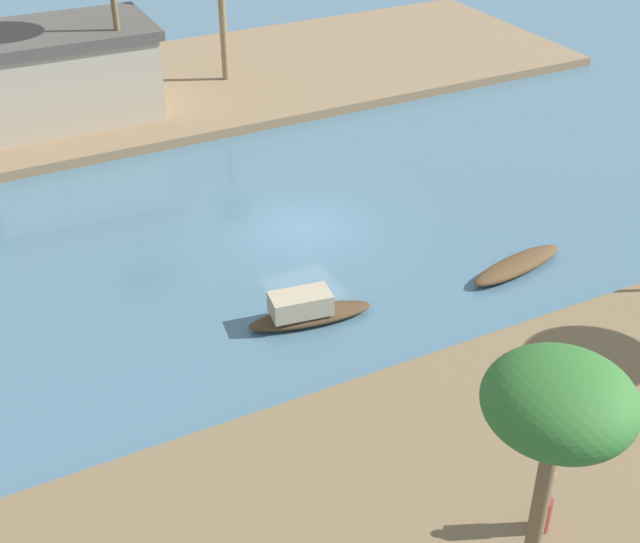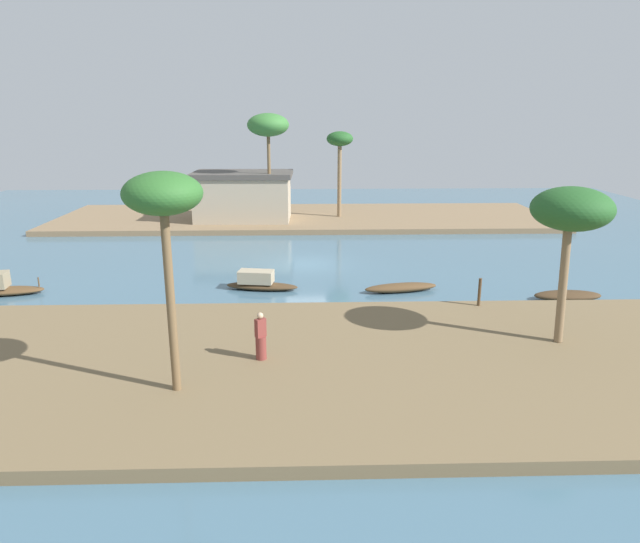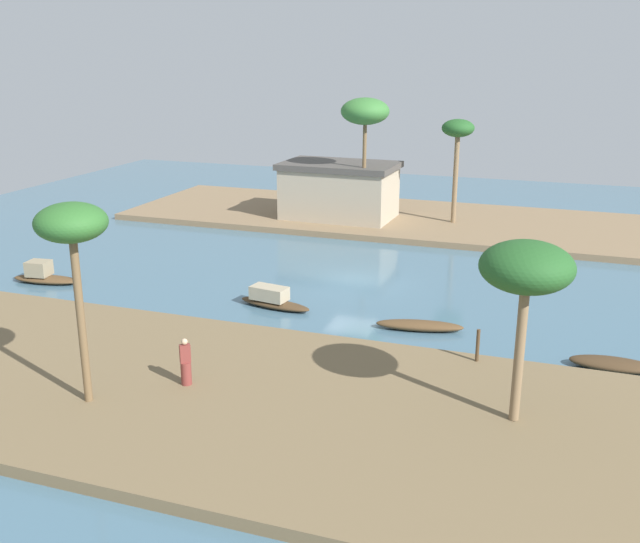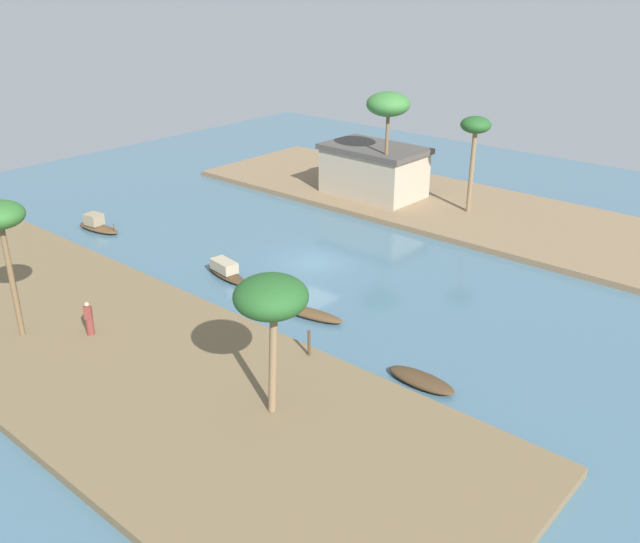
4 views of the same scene
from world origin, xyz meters
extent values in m
plane|color=#476B7F|center=(0.00, 0.00, 0.00)|extent=(70.88, 70.88, 0.00)
cube|color=brown|center=(0.00, -14.77, 0.20)|extent=(41.33, 12.62, 0.41)
cube|color=#846B4C|center=(0.00, 14.77, 0.20)|extent=(41.33, 12.62, 0.41)
ellipsoid|color=brown|center=(4.84, -5.67, 0.22)|extent=(3.93, 1.58, 0.44)
ellipsoid|color=#47331E|center=(12.78, -7.28, 0.23)|extent=(3.30, 1.21, 0.46)
ellipsoid|color=#47331E|center=(-2.31, -5.10, 0.18)|extent=(3.86, 1.56, 0.37)
cube|color=tan|center=(-2.61, -5.05, 0.69)|extent=(1.89, 1.17, 0.64)
ellipsoid|color=brown|center=(-15.22, -5.56, 0.19)|extent=(3.87, 1.61, 0.39)
cylinder|color=brown|center=(-13.58, -5.35, 0.59)|extent=(0.07, 0.07, 0.48)
cylinder|color=brown|center=(-1.68, -14.64, 0.83)|extent=(0.53, 0.53, 0.84)
cube|color=brown|center=(-1.68, -14.64, 1.58)|extent=(0.42, 0.40, 0.67)
sphere|color=tan|center=(-1.68, -14.64, 2.03)|extent=(0.23, 0.23, 0.23)
cylinder|color=#4C3823|center=(7.79, -9.12, 1.05)|extent=(0.14, 0.14, 1.29)
cylinder|color=brown|center=(-4.19, -16.87, 3.28)|extent=(0.27, 0.29, 5.75)
ellipsoid|color=#2D6628|center=(-4.19, -16.87, 6.61)|extent=(2.31, 2.31, 1.27)
cylinder|color=#7F6647|center=(9.57, -13.26, 2.67)|extent=(0.32, 0.60, 4.53)
ellipsoid|color=#235623|center=(9.57, -13.26, 5.51)|extent=(2.91, 2.91, 1.60)
cylinder|color=brown|center=(-2.76, 11.41, 3.87)|extent=(0.26, 0.34, 6.94)
ellipsoid|color=#387533|center=(-2.76, 11.41, 7.98)|extent=(3.19, 3.19, 1.75)
cylinder|color=#7F6647|center=(2.91, 14.15, 3.40)|extent=(0.33, 0.37, 5.98)
ellipsoid|color=#235623|center=(2.91, 14.15, 6.82)|extent=(2.17, 2.17, 1.19)
cube|color=tan|center=(-5.00, 12.96, 2.14)|extent=(7.61, 4.85, 3.47)
cube|color=#4C4742|center=(-5.00, 12.96, 4.08)|extent=(8.07, 5.14, 0.41)
camera|label=1|loc=(-11.76, -23.90, 14.97)|focal=49.18mm
camera|label=2|loc=(-0.16, -33.32, 8.84)|focal=31.88mm
camera|label=3|loc=(10.79, -35.50, 11.85)|focal=41.13mm
camera|label=4|loc=(26.25, -29.73, 16.83)|focal=38.54mm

